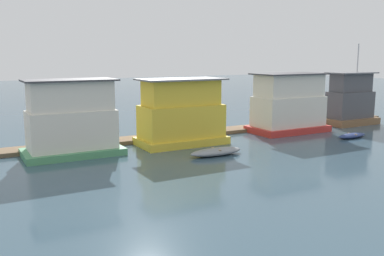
% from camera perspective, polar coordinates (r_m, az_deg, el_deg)
% --- Properties ---
extents(ground_plane, '(200.00, 200.00, 0.00)m').
position_cam_1_polar(ground_plane, '(34.71, -0.80, -2.04)').
color(ground_plane, '#385160').
extents(dock_walkway, '(51.00, 2.19, 0.30)m').
position_cam_1_polar(dock_walkway, '(37.06, -2.77, -1.06)').
color(dock_walkway, brown).
rests_on(dock_walkway, ground_plane).
extents(houseboat_green, '(6.84, 3.86, 5.40)m').
position_cam_1_polar(houseboat_green, '(31.38, -15.76, 0.98)').
color(houseboat_green, '#4C9360').
rests_on(houseboat_green, ground_plane).
extents(houseboat_yellow, '(6.97, 3.76, 5.25)m').
position_cam_1_polar(houseboat_yellow, '(33.98, -1.43, 1.82)').
color(houseboat_yellow, gold).
rests_on(houseboat_yellow, ground_plane).
extents(houseboat_red, '(7.24, 4.01, 5.42)m').
position_cam_1_polar(houseboat_red, '(40.64, 12.75, 3.05)').
color(houseboat_red, red).
rests_on(houseboat_red, ground_plane).
extents(houseboat_brown, '(5.66, 3.27, 8.20)m').
position_cam_1_polar(houseboat_brown, '(47.02, 20.32, 3.32)').
color(houseboat_brown, brown).
rests_on(houseboat_brown, ground_plane).
extents(dinghy_grey, '(4.08, 1.37, 0.54)m').
position_cam_1_polar(dinghy_grey, '(30.49, 3.24, -3.17)').
color(dinghy_grey, gray).
rests_on(dinghy_grey, ground_plane).
extents(dinghy_navy, '(3.28, 1.31, 0.40)m').
position_cam_1_polar(dinghy_navy, '(39.40, 20.56, -0.95)').
color(dinghy_navy, navy).
rests_on(dinghy_navy, ground_plane).
extents(mooring_post_far_right, '(0.28, 0.28, 1.23)m').
position_cam_1_polar(mooring_post_far_right, '(46.74, 18.34, 1.27)').
color(mooring_post_far_right, '#846B4C').
rests_on(mooring_post_far_right, ground_plane).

